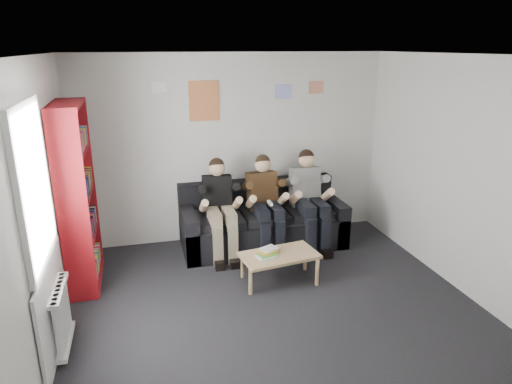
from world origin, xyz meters
TOP-DOWN VIEW (x-y plane):
  - room_shell at (0.00, 0.00)m, footprint 5.00×5.00m
  - sofa at (0.32, 2.06)m, footprint 2.31×0.95m
  - bookshelf at (-2.06, 1.54)m, footprint 0.33×0.99m
  - coffee_table at (0.23, 0.93)m, footprint 0.92×0.51m
  - game_cases at (0.08, 0.93)m, footprint 0.28×0.26m
  - person_left at (-0.33, 1.86)m, footprint 0.40×0.85m
  - person_middle at (0.32, 1.86)m, footprint 0.40×0.86m
  - person_right at (0.96, 1.85)m, footprint 0.42×0.90m
  - radiator at (-2.15, 0.20)m, footprint 0.10×0.64m
  - window at (-2.22, 0.20)m, footprint 0.05×1.30m
  - poster_large at (-0.40, 2.49)m, footprint 0.42×0.01m
  - poster_blue at (0.75, 2.49)m, footprint 0.25×0.01m
  - poster_pink at (1.25, 2.49)m, footprint 0.22×0.01m
  - poster_sign at (-1.00, 2.49)m, footprint 0.20×0.01m

SIDE VIEW (x-z plane):
  - sofa at x=0.32m, z-range -0.13..0.77m
  - coffee_table at x=0.23m, z-range 0.14..0.51m
  - radiator at x=-2.15m, z-range 0.05..0.65m
  - game_cases at x=0.08m, z-range 0.37..0.44m
  - person_left at x=-0.33m, z-range 0.00..1.34m
  - person_middle at x=0.32m, z-range 0.00..1.35m
  - person_right at x=0.96m, z-range 0.00..1.38m
  - window at x=-2.22m, z-range -0.15..2.21m
  - bookshelf at x=-2.06m, z-range 0.00..2.19m
  - room_shell at x=0.00m, z-range -1.15..3.85m
  - poster_large at x=-0.40m, z-range 1.77..2.32m
  - poster_blue at x=0.75m, z-range 2.05..2.25m
  - poster_pink at x=1.25m, z-range 2.11..2.29m
  - poster_sign at x=-1.00m, z-range 2.18..2.32m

